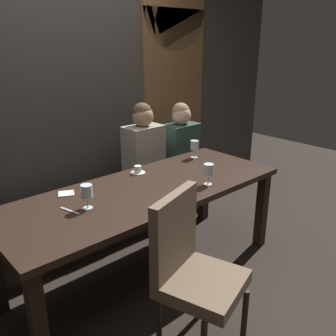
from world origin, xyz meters
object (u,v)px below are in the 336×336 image
(diner_bearded, at_px, (143,146))
(dining_table, at_px, (146,199))
(chair_near_side, at_px, (191,265))
(diner_far_end, at_px, (181,139))
(banquette_bench, at_px, (100,217))
(espresso_cup, at_px, (138,170))
(wine_glass_center_back, at_px, (87,192))
(wine_glass_far_left, at_px, (195,146))
(fork_on_table, at_px, (70,211))
(wine_glass_far_right, at_px, (208,170))

(diner_bearded, bearing_deg, dining_table, -127.22)
(chair_near_side, height_order, diner_far_end, diner_far_end)
(banquette_bench, bearing_deg, espresso_cup, -70.17)
(wine_glass_center_back, distance_m, wine_glass_far_left, 1.32)
(diner_bearded, relative_size, fork_on_table, 4.60)
(diner_far_end, bearing_deg, chair_near_side, -132.27)
(dining_table, distance_m, diner_far_end, 1.24)
(diner_far_end, height_order, fork_on_table, diner_far_end)
(diner_far_end, height_order, wine_glass_center_back, diner_far_end)
(diner_bearded, xyz_separation_m, fork_on_table, (-1.12, -0.65, -0.08))
(wine_glass_far_left, bearing_deg, fork_on_table, -170.30)
(diner_far_end, xyz_separation_m, fork_on_table, (-1.63, -0.65, -0.05))
(diner_far_end, xyz_separation_m, wine_glass_center_back, (-1.52, -0.69, 0.07))
(dining_table, distance_m, diner_bearded, 0.87)
(diner_bearded, xyz_separation_m, diner_far_end, (0.50, 0.00, -0.03))
(chair_near_side, xyz_separation_m, diner_bearded, (0.78, 1.41, 0.26))
(wine_glass_far_right, relative_size, wine_glass_far_left, 1.00)
(dining_table, height_order, chair_near_side, chair_near_side)
(wine_glass_far_right, xyz_separation_m, wine_glass_far_left, (0.40, 0.53, 0.00))
(dining_table, bearing_deg, wine_glass_center_back, -178.91)
(chair_near_side, bearing_deg, wine_glass_far_right, 35.37)
(espresso_cup, bearing_deg, wine_glass_far_left, -1.99)
(diner_far_end, bearing_deg, diner_bearded, -179.86)
(banquette_bench, bearing_deg, chair_near_side, -100.31)
(banquette_bench, bearing_deg, diner_bearded, -2.00)
(diner_far_end, height_order, espresso_cup, diner_far_end)
(banquette_bench, xyz_separation_m, wine_glass_far_right, (0.39, -0.96, 0.62))
(diner_bearded, height_order, wine_glass_far_right, diner_bearded)
(banquette_bench, height_order, fork_on_table, fork_on_table)
(dining_table, relative_size, diner_far_end, 3.04)
(dining_table, distance_m, chair_near_side, 0.77)
(espresso_cup, relative_size, fork_on_table, 0.71)
(dining_table, xyz_separation_m, fork_on_table, (-0.61, 0.03, 0.09))
(diner_bearded, height_order, wine_glass_far_left, diner_bearded)
(banquette_bench, relative_size, wine_glass_center_back, 15.24)
(banquette_bench, xyz_separation_m, chair_near_side, (-0.26, -1.42, 0.33))
(chair_near_side, relative_size, wine_glass_far_left, 5.98)
(dining_table, distance_m, espresso_cup, 0.35)
(dining_table, height_order, wine_glass_center_back, wine_glass_center_back)
(espresso_cup, bearing_deg, diner_far_end, 24.20)
(banquette_bench, bearing_deg, fork_on_table, -132.14)
(wine_glass_far_right, distance_m, fork_on_table, 1.05)
(dining_table, xyz_separation_m, diner_far_end, (1.02, 0.68, 0.14))
(dining_table, distance_m, wine_glass_center_back, 0.54)
(dining_table, height_order, fork_on_table, fork_on_table)
(fork_on_table, bearing_deg, chair_near_side, -79.34)
(dining_table, relative_size, chair_near_side, 2.24)
(espresso_cup, bearing_deg, diner_bearded, 46.54)
(diner_bearded, bearing_deg, banquette_bench, 178.00)
(diner_far_end, bearing_deg, wine_glass_far_right, -123.58)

